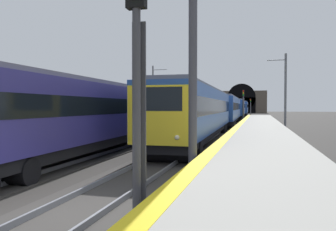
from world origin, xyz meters
TOP-DOWN VIEW (x-y plane):
  - ground_plane at (0.00, 0.00)m, footprint 320.00×320.00m
  - platform_right at (0.00, -4.20)m, footprint 112.00×3.94m
  - platform_right_edge_strip at (0.00, -2.48)m, footprint 112.00×0.50m
  - track_main_line at (0.00, 0.00)m, footprint 160.00×2.98m
  - train_main_approaching at (48.22, -0.00)m, footprint 84.76×3.19m
  - train_adjacent_platform at (19.81, 4.21)m, footprint 40.59×3.27m
  - railway_signal_near at (-0.47, -1.80)m, footprint 0.39×0.38m
  - railway_signal_mid at (46.18, -1.80)m, footprint 0.39×0.38m
  - railway_signal_far at (96.11, -1.80)m, footprint 0.39×0.38m
  - overhead_signal_gantry at (4.03, 2.11)m, footprint 0.70×8.55m
  - tunnel_portal at (121.77, 2.11)m, footprint 2.98×18.55m
  - catenary_mast_near at (39.21, 10.75)m, footprint 0.22×2.20m
  - catenary_mast_far at (26.87, -6.54)m, footprint 0.22×1.82m

SIDE VIEW (x-z plane):
  - ground_plane at x=0.00m, z-range 0.00..0.00m
  - track_main_line at x=0.00m, z-range -0.06..0.15m
  - platform_right at x=0.00m, z-range 0.00..0.93m
  - platform_right_edge_strip at x=0.00m, z-range 0.93..0.94m
  - train_adjacent_platform at x=19.81m, z-range 0.27..4.05m
  - train_main_approaching at x=48.22m, z-range 0.26..4.09m
  - railway_signal_far at x=96.11m, z-range 0.53..5.41m
  - railway_signal_mid at x=46.18m, z-range 0.54..5.65m
  - railway_signal_near at x=-0.47m, z-range 0.56..6.01m
  - catenary_mast_far at x=26.87m, z-range 0.09..7.66m
  - tunnel_portal at x=121.77m, z-range -1.31..9.76m
  - catenary_mast_near at x=39.21m, z-range 0.11..8.54m
  - overhead_signal_gantry at x=4.03m, z-range 1.89..9.54m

